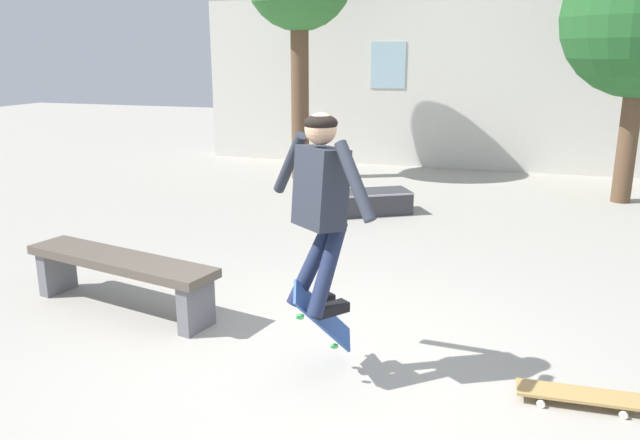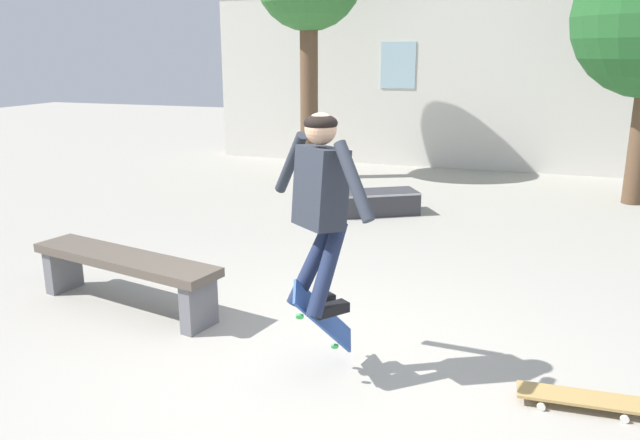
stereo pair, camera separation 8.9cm
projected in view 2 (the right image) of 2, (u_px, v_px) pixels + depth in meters
name	position (u px, v px, depth m)	size (l,w,h in m)	color
ground_plane	(322.00, 376.00, 4.50)	(40.00, 40.00, 0.00)	#A39E93
building_backdrop	(470.00, 68.00, 12.13)	(11.08, 0.52, 4.80)	beige
park_bench	(125.00, 269.00, 5.62)	(2.03, 0.82, 0.50)	brown
skate_ledge	(373.00, 202.00, 8.99)	(1.36, 1.10, 0.33)	#38383D
skater	(320.00, 197.00, 4.13)	(0.94, 0.75, 1.37)	#282D38
skateboard_flipping	(323.00, 317.00, 4.44)	(0.34, 0.64, 0.67)	#2D519E
skateboard_resting	(581.00, 398.00, 4.09)	(0.81, 0.27, 0.08)	#AD894C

